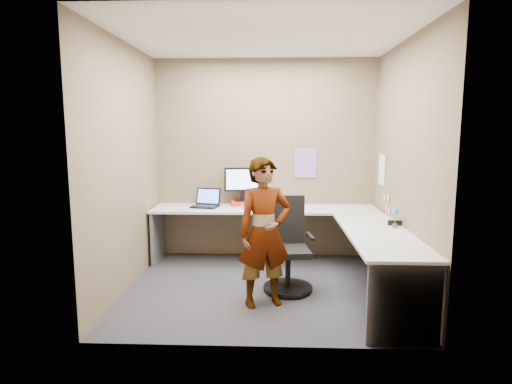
{
  "coord_description": "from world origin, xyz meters",
  "views": [
    {
      "loc": [
        0.11,
        -4.57,
        1.77
      ],
      "look_at": [
        -0.09,
        0.25,
        1.05
      ],
      "focal_mm": 30.0,
      "sensor_mm": 36.0,
      "label": 1
    }
  ],
  "objects_px": {
    "office_chair": "(287,253)",
    "person": "(264,232)",
    "desk": "(301,229)",
    "monitor": "(242,181)"
  },
  "relations": [
    {
      "from": "desk",
      "to": "person",
      "type": "bearing_deg",
      "value": -116.62
    },
    {
      "from": "office_chair",
      "to": "person",
      "type": "bearing_deg",
      "value": -126.9
    },
    {
      "from": "monitor",
      "to": "office_chair",
      "type": "bearing_deg",
      "value": -73.18
    },
    {
      "from": "desk",
      "to": "person",
      "type": "xyz_separation_m",
      "value": [
        -0.41,
        -0.82,
        0.16
      ]
    },
    {
      "from": "monitor",
      "to": "person",
      "type": "xyz_separation_m",
      "value": [
        0.34,
        -1.61,
        -0.31
      ]
    },
    {
      "from": "office_chair",
      "to": "person",
      "type": "distance_m",
      "value": 0.59
    },
    {
      "from": "desk",
      "to": "monitor",
      "type": "relative_size",
      "value": 6.22
    },
    {
      "from": "desk",
      "to": "monitor",
      "type": "xyz_separation_m",
      "value": [
        -0.75,
        0.78,
        0.47
      ]
    },
    {
      "from": "monitor",
      "to": "office_chair",
      "type": "height_order",
      "value": "monitor"
    },
    {
      "from": "desk",
      "to": "monitor",
      "type": "height_order",
      "value": "monitor"
    }
  ]
}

